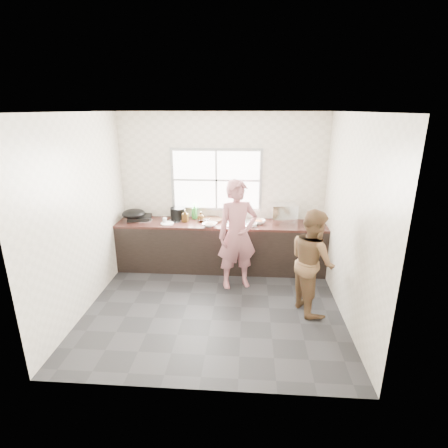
# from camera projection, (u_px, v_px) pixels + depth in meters

# --- Properties ---
(floor) EXTENTS (3.60, 3.20, 0.01)m
(floor) POSITION_uv_depth(u_px,v_px,m) (214.00, 306.00, 5.09)
(floor) COLOR #262628
(floor) RESTS_ON ground
(ceiling) EXTENTS (3.60, 3.20, 0.01)m
(ceiling) POSITION_uv_depth(u_px,v_px,m) (212.00, 111.00, 4.24)
(ceiling) COLOR silver
(ceiling) RESTS_ON wall_back
(wall_back) EXTENTS (3.60, 0.01, 2.70)m
(wall_back) POSITION_uv_depth(u_px,v_px,m) (222.00, 191.00, 6.19)
(wall_back) COLOR silver
(wall_back) RESTS_ON ground
(wall_left) EXTENTS (0.01, 3.20, 2.70)m
(wall_left) POSITION_uv_depth(u_px,v_px,m) (82.00, 215.00, 4.79)
(wall_left) COLOR silver
(wall_left) RESTS_ON ground
(wall_right) EXTENTS (0.01, 3.20, 2.70)m
(wall_right) POSITION_uv_depth(u_px,v_px,m) (351.00, 221.00, 4.54)
(wall_right) COLOR beige
(wall_right) RESTS_ON ground
(wall_front) EXTENTS (3.60, 0.01, 2.70)m
(wall_front) POSITION_uv_depth(u_px,v_px,m) (195.00, 270.00, 3.15)
(wall_front) COLOR beige
(wall_front) RESTS_ON ground
(cabinet) EXTENTS (3.60, 0.62, 0.82)m
(cabinet) POSITION_uv_depth(u_px,v_px,m) (221.00, 247.00, 6.18)
(cabinet) COLOR black
(cabinet) RESTS_ON floor
(countertop) EXTENTS (3.60, 0.64, 0.04)m
(countertop) POSITION_uv_depth(u_px,v_px,m) (221.00, 224.00, 6.05)
(countertop) COLOR #341A15
(countertop) RESTS_ON cabinet
(sink) EXTENTS (0.55, 0.45, 0.02)m
(sink) POSITION_uv_depth(u_px,v_px,m) (241.00, 223.00, 6.02)
(sink) COLOR silver
(sink) RESTS_ON countertop
(faucet) EXTENTS (0.02, 0.02, 0.30)m
(faucet) POSITION_uv_depth(u_px,v_px,m) (241.00, 212.00, 6.16)
(faucet) COLOR silver
(faucet) RESTS_ON countertop
(window_frame) EXTENTS (1.60, 0.05, 1.10)m
(window_frame) POSITION_uv_depth(u_px,v_px,m) (216.00, 180.00, 6.12)
(window_frame) COLOR #9EA0A5
(window_frame) RESTS_ON wall_back
(window_glazing) EXTENTS (1.50, 0.01, 1.00)m
(window_glazing) POSITION_uv_depth(u_px,v_px,m) (216.00, 180.00, 6.09)
(window_glazing) COLOR white
(window_glazing) RESTS_ON window_frame
(woman) EXTENTS (0.69, 0.56, 1.62)m
(woman) POSITION_uv_depth(u_px,v_px,m) (237.00, 239.00, 5.44)
(woman) COLOR #B76E74
(woman) RESTS_ON floor
(person_side) EXTENTS (0.76, 0.86, 1.48)m
(person_side) POSITION_uv_depth(u_px,v_px,m) (312.00, 261.00, 4.81)
(person_side) COLOR brown
(person_side) RESTS_ON floor
(cutting_board) EXTENTS (0.44, 0.44, 0.04)m
(cutting_board) POSITION_uv_depth(u_px,v_px,m) (212.00, 220.00, 6.14)
(cutting_board) COLOR black
(cutting_board) RESTS_ON countertop
(cleaver) EXTENTS (0.21, 0.14, 0.01)m
(cleaver) POSITION_uv_depth(u_px,v_px,m) (204.00, 219.00, 6.08)
(cleaver) COLOR silver
(cleaver) RESTS_ON cutting_board
(bowl_mince) EXTENTS (0.30, 0.30, 0.06)m
(bowl_mince) POSITION_uv_depth(u_px,v_px,m) (209.00, 225.00, 5.85)
(bowl_mince) COLOR silver
(bowl_mince) RESTS_ON countertop
(bowl_crabs) EXTENTS (0.24, 0.24, 0.06)m
(bowl_crabs) POSITION_uv_depth(u_px,v_px,m) (259.00, 222.00, 5.98)
(bowl_crabs) COLOR white
(bowl_crabs) RESTS_ON countertop
(bowl_held) EXTENTS (0.27, 0.27, 0.07)m
(bowl_held) POSITION_uv_depth(u_px,v_px,m) (252.00, 224.00, 5.86)
(bowl_held) COLOR white
(bowl_held) RESTS_ON countertop
(black_pot) EXTENTS (0.30, 0.30, 0.19)m
(black_pot) POSITION_uv_depth(u_px,v_px,m) (178.00, 213.00, 6.26)
(black_pot) COLOR black
(black_pot) RESTS_ON countertop
(plate_food) EXTENTS (0.29, 0.29, 0.02)m
(plate_food) POSITION_uv_depth(u_px,v_px,m) (167.00, 223.00, 5.97)
(plate_food) COLOR white
(plate_food) RESTS_ON countertop
(bottle_green) EXTENTS (0.13, 0.13, 0.28)m
(bottle_green) POSITION_uv_depth(u_px,v_px,m) (194.00, 211.00, 6.22)
(bottle_green) COLOR #2A802E
(bottle_green) RESTS_ON countertop
(bottle_brown_tall) EXTENTS (0.10, 0.11, 0.20)m
(bottle_brown_tall) POSITION_uv_depth(u_px,v_px,m) (185.00, 216.00, 6.07)
(bottle_brown_tall) COLOR #4C3413
(bottle_brown_tall) RESTS_ON countertop
(bottle_brown_short) EXTENTS (0.13, 0.13, 0.15)m
(bottle_brown_short) POSITION_uv_depth(u_px,v_px,m) (201.00, 217.00, 6.12)
(bottle_brown_short) COLOR #412A10
(bottle_brown_short) RESTS_ON countertop
(glass_jar) EXTENTS (0.07, 0.07, 0.10)m
(glass_jar) POSITION_uv_depth(u_px,v_px,m) (165.00, 221.00, 5.99)
(glass_jar) COLOR silver
(glass_jar) RESTS_ON countertop
(burner) EXTENTS (0.43, 0.43, 0.06)m
(burner) POSITION_uv_depth(u_px,v_px,m) (140.00, 218.00, 6.23)
(burner) COLOR black
(burner) RESTS_ON countertop
(wok) EXTENTS (0.49, 0.49, 0.15)m
(wok) POSITION_uv_depth(u_px,v_px,m) (134.00, 214.00, 6.09)
(wok) COLOR black
(wok) RESTS_ON burner
(dish_rack) EXTENTS (0.47, 0.36, 0.32)m
(dish_rack) POSITION_uv_depth(u_px,v_px,m) (284.00, 213.00, 6.02)
(dish_rack) COLOR silver
(dish_rack) RESTS_ON countertop
(pot_lid_left) EXTENTS (0.34, 0.34, 0.01)m
(pot_lid_left) POSITION_uv_depth(u_px,v_px,m) (145.00, 220.00, 6.15)
(pot_lid_left) COLOR silver
(pot_lid_left) RESTS_ON countertop
(pot_lid_right) EXTENTS (0.29, 0.29, 0.01)m
(pot_lid_right) POSITION_uv_depth(u_px,v_px,m) (174.00, 221.00, 6.09)
(pot_lid_right) COLOR #AFB0B6
(pot_lid_right) RESTS_ON countertop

